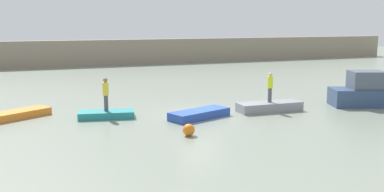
{
  "coord_description": "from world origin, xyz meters",
  "views": [
    {
      "loc": [
        -8.83,
        -21.64,
        5.11
      ],
      "look_at": [
        0.69,
        3.31,
        0.46
      ],
      "focal_mm": 40.18,
      "sensor_mm": 36.0,
      "label": 1
    }
  ],
  "objects_px": {
    "motorboat": "(377,93)",
    "rowboat_blue": "(199,114)",
    "rowboat_orange": "(13,115)",
    "person_hiviz_shirt": "(270,86)",
    "rowboat_teal": "(107,114)",
    "mooring_buoy": "(189,130)",
    "person_yellow_shirt": "(106,93)",
    "rowboat_grey": "(269,107)"
  },
  "relations": [
    {
      "from": "motorboat",
      "to": "rowboat_blue",
      "type": "distance_m",
      "value": 11.48
    },
    {
      "from": "rowboat_orange",
      "to": "person_hiviz_shirt",
      "type": "xyz_separation_m",
      "value": [
        13.78,
        -3.13,
        1.28
      ]
    },
    {
      "from": "rowboat_teal",
      "to": "mooring_buoy",
      "type": "relative_size",
      "value": 5.32
    },
    {
      "from": "rowboat_teal",
      "to": "person_yellow_shirt",
      "type": "relative_size",
      "value": 1.63
    },
    {
      "from": "rowboat_teal",
      "to": "person_yellow_shirt",
      "type": "distance_m",
      "value": 1.19
    },
    {
      "from": "rowboat_orange",
      "to": "mooring_buoy",
      "type": "height_order",
      "value": "mooring_buoy"
    },
    {
      "from": "motorboat",
      "to": "person_hiviz_shirt",
      "type": "bearing_deg",
      "value": 172.43
    },
    {
      "from": "mooring_buoy",
      "to": "rowboat_blue",
      "type": "bearing_deg",
      "value": 60.53
    },
    {
      "from": "motorboat",
      "to": "mooring_buoy",
      "type": "height_order",
      "value": "motorboat"
    },
    {
      "from": "motorboat",
      "to": "rowboat_blue",
      "type": "height_order",
      "value": "motorboat"
    },
    {
      "from": "motorboat",
      "to": "person_yellow_shirt",
      "type": "xyz_separation_m",
      "value": [
        -16.09,
        2.5,
        0.62
      ]
    },
    {
      "from": "rowboat_teal",
      "to": "motorboat",
      "type": "bearing_deg",
      "value": 2.13
    },
    {
      "from": "rowboat_orange",
      "to": "rowboat_blue",
      "type": "height_order",
      "value": "rowboat_blue"
    },
    {
      "from": "rowboat_blue",
      "to": "rowboat_grey",
      "type": "xyz_separation_m",
      "value": [
        4.45,
        0.24,
        0.04
      ]
    },
    {
      "from": "motorboat",
      "to": "rowboat_blue",
      "type": "xyz_separation_m",
      "value": [
        -11.44,
        0.69,
        -0.55
      ]
    },
    {
      "from": "person_yellow_shirt",
      "to": "rowboat_orange",
      "type": "bearing_deg",
      "value": 161.66
    },
    {
      "from": "person_yellow_shirt",
      "to": "mooring_buoy",
      "type": "height_order",
      "value": "person_yellow_shirt"
    },
    {
      "from": "rowboat_orange",
      "to": "rowboat_blue",
      "type": "bearing_deg",
      "value": -50.62
    },
    {
      "from": "mooring_buoy",
      "to": "rowboat_orange",
      "type": "bearing_deg",
      "value": 139.04
    },
    {
      "from": "rowboat_teal",
      "to": "rowboat_grey",
      "type": "relative_size",
      "value": 0.78
    },
    {
      "from": "mooring_buoy",
      "to": "rowboat_teal",
      "type": "bearing_deg",
      "value": 119.74
    },
    {
      "from": "rowboat_orange",
      "to": "person_yellow_shirt",
      "type": "bearing_deg",
      "value": -49.16
    },
    {
      "from": "motorboat",
      "to": "rowboat_grey",
      "type": "bearing_deg",
      "value": 172.43
    },
    {
      "from": "rowboat_blue",
      "to": "person_yellow_shirt",
      "type": "height_order",
      "value": "person_yellow_shirt"
    },
    {
      "from": "rowboat_blue",
      "to": "person_hiviz_shirt",
      "type": "distance_m",
      "value": 4.63
    },
    {
      "from": "rowboat_teal",
      "to": "person_hiviz_shirt",
      "type": "height_order",
      "value": "person_hiviz_shirt"
    },
    {
      "from": "rowboat_blue",
      "to": "motorboat",
      "type": "bearing_deg",
      "value": -23.94
    },
    {
      "from": "person_hiviz_shirt",
      "to": "motorboat",
      "type": "bearing_deg",
      "value": -7.57
    },
    {
      "from": "rowboat_grey",
      "to": "person_hiviz_shirt",
      "type": "relative_size",
      "value": 2.21
    },
    {
      "from": "motorboat",
      "to": "rowboat_grey",
      "type": "relative_size",
      "value": 1.64
    },
    {
      "from": "person_yellow_shirt",
      "to": "rowboat_teal",
      "type": "bearing_deg",
      "value": 0.0
    },
    {
      "from": "rowboat_orange",
      "to": "rowboat_blue",
      "type": "relative_size",
      "value": 1.15
    },
    {
      "from": "rowboat_blue",
      "to": "rowboat_orange",
      "type": "bearing_deg",
      "value": 139.73
    },
    {
      "from": "rowboat_grey",
      "to": "rowboat_orange",
      "type": "bearing_deg",
      "value": 169.0
    },
    {
      "from": "rowboat_orange",
      "to": "rowboat_grey",
      "type": "xyz_separation_m",
      "value": [
        13.78,
        -3.13,
        0.07
      ]
    },
    {
      "from": "motorboat",
      "to": "rowboat_teal",
      "type": "xyz_separation_m",
      "value": [
        -16.09,
        2.5,
        -0.58
      ]
    },
    {
      "from": "person_yellow_shirt",
      "to": "rowboat_grey",
      "type": "bearing_deg",
      "value": -9.8
    },
    {
      "from": "rowboat_grey",
      "to": "person_hiviz_shirt",
      "type": "bearing_deg",
      "value": -88.22
    },
    {
      "from": "person_hiviz_shirt",
      "to": "mooring_buoy",
      "type": "relative_size",
      "value": 3.1
    },
    {
      "from": "rowboat_orange",
      "to": "person_yellow_shirt",
      "type": "xyz_separation_m",
      "value": [
        4.69,
        -1.55,
        1.19
      ]
    },
    {
      "from": "rowboat_grey",
      "to": "rowboat_teal",
      "type": "bearing_deg",
      "value": 171.98
    },
    {
      "from": "motorboat",
      "to": "rowboat_grey",
      "type": "xyz_separation_m",
      "value": [
        -6.99,
        0.93,
        -0.5
      ]
    }
  ]
}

